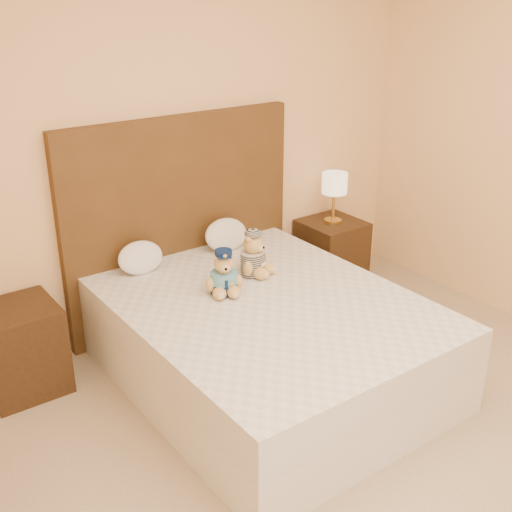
% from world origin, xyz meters
% --- Properties ---
extents(ground, '(4.00, 4.50, 0.00)m').
position_xyz_m(ground, '(0.00, 0.00, 0.00)').
color(ground, tan).
rests_on(ground, ground).
extents(room_walls, '(4.04, 4.52, 2.72)m').
position_xyz_m(room_walls, '(0.00, 0.46, 1.81)').
color(room_walls, '#F3C284').
rests_on(room_walls, ground).
extents(bed, '(1.60, 2.00, 0.55)m').
position_xyz_m(bed, '(0.00, 1.20, 0.28)').
color(bed, white).
rests_on(bed, ground).
extents(headboard, '(1.75, 0.08, 1.50)m').
position_xyz_m(headboard, '(0.00, 2.21, 0.75)').
color(headboard, '#513318').
rests_on(headboard, ground).
extents(nightstand_left, '(0.45, 0.45, 0.55)m').
position_xyz_m(nightstand_left, '(-1.25, 2.00, 0.28)').
color(nightstand_left, '#372011').
rests_on(nightstand_left, ground).
extents(nightstand_right, '(0.45, 0.45, 0.55)m').
position_xyz_m(nightstand_right, '(1.25, 2.00, 0.28)').
color(nightstand_right, '#372011').
rests_on(nightstand_right, ground).
extents(lamp, '(0.20, 0.20, 0.40)m').
position_xyz_m(lamp, '(1.25, 2.00, 0.85)').
color(lamp, gold).
rests_on(lamp, nightstand_right).
extents(teddy_police, '(0.31, 0.31, 0.28)m').
position_xyz_m(teddy_police, '(-0.15, 1.45, 0.69)').
color(teddy_police, tan).
rests_on(teddy_police, bed).
extents(teddy_prisoner, '(0.33, 0.33, 0.29)m').
position_xyz_m(teddy_prisoner, '(0.16, 1.57, 0.69)').
color(teddy_prisoner, tan).
rests_on(teddy_prisoner, bed).
extents(pillow_left, '(0.31, 0.20, 0.22)m').
position_xyz_m(pillow_left, '(-0.42, 2.03, 0.66)').
color(pillow_left, white).
rests_on(pillow_left, bed).
extents(pillow_right, '(0.34, 0.22, 0.24)m').
position_xyz_m(pillow_right, '(0.25, 2.03, 0.67)').
color(pillow_right, white).
rests_on(pillow_right, bed).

